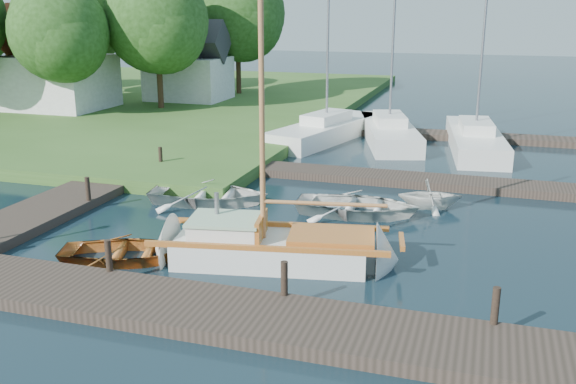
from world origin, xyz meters
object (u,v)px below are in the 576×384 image
(marina_boat_2, at_px, (475,138))
(tree_2, at_px, (59,31))
(mooring_post_5, at_px, (161,157))
(dinghy, at_px, (126,248))
(sailboat, at_px, (277,250))
(marina_boat_0, at_px, (326,129))
(mooring_post_1, at_px, (109,256))
(tender_a, at_px, (209,192))
(mooring_post_4, at_px, (88,189))
(marina_boat_1, at_px, (389,130))
(mooring_post_3, at_px, (495,306))
(tender_d, at_px, (430,192))
(tree_3, at_px, (157,19))
(house_c, at_px, (188,68))
(tree_4, at_px, (82,9))
(house_a, at_px, (55,68))
(mooring_post_2, at_px, (284,278))
(tender_c, at_px, (358,203))
(tree_7, at_px, (238,12))

(marina_boat_2, xyz_separation_m, tree_2, (-22.99, 0.46, 4.68))
(mooring_post_5, distance_m, dinghy, 9.36)
(sailboat, xyz_separation_m, marina_boat_0, (-2.82, 16.29, 0.22))
(mooring_post_1, bearing_deg, tender_a, 93.56)
(mooring_post_4, bearing_deg, marina_boat_1, 61.33)
(mooring_post_3, relative_size, tender_d, 0.38)
(mooring_post_1, relative_size, mooring_post_4, 1.00)
(tree_3, bearing_deg, marina_boat_1, -14.31)
(mooring_post_1, xyz_separation_m, marina_boat_1, (3.80, 19.27, -0.13))
(mooring_post_3, distance_m, sailboat, 6.03)
(marina_boat_2, relative_size, house_c, 2.05)
(marina_boat_0, relative_size, marina_boat_2, 0.95)
(sailboat, bearing_deg, tree_3, 114.79)
(tender_a, height_order, tree_4, tree_4)
(mooring_post_3, height_order, tree_2, tree_2)
(house_a, bearing_deg, tender_d, -27.55)
(marina_boat_1, bearing_deg, mooring_post_3, 178.95)
(mooring_post_2, height_order, tender_c, mooring_post_2)
(marina_boat_2, height_order, tree_7, marina_boat_2)
(tree_3, bearing_deg, house_c, 90.03)
(mooring_post_3, xyz_separation_m, marina_boat_1, (-5.20, 19.27, -0.13))
(sailboat, distance_m, house_a, 27.77)
(dinghy, distance_m, tender_a, 5.41)
(mooring_post_5, bearing_deg, tender_d, -7.61)
(tender_a, xyz_separation_m, tender_c, (5.14, 0.29, -0.01))
(mooring_post_2, height_order, mooring_post_5, same)
(tree_4, bearing_deg, tender_c, -40.11)
(mooring_post_2, relative_size, sailboat, 0.08)
(house_c, relative_size, tree_3, 0.60)
(marina_boat_0, bearing_deg, marina_boat_1, -65.47)
(mooring_post_2, bearing_deg, tree_3, 123.92)
(mooring_post_5, distance_m, tree_7, 22.32)
(tree_2, relative_size, tree_3, 0.89)
(tender_d, height_order, marina_boat_2, marina_boat_2)
(mooring_post_3, xyz_separation_m, tender_d, (-2.12, 8.55, -0.15))
(tender_a, height_order, tree_2, tree_2)
(house_a, bearing_deg, mooring_post_3, -38.93)
(tree_7, bearing_deg, marina_boat_1, -42.61)
(tree_4, bearing_deg, mooring_post_5, -48.66)
(marina_boat_1, xyz_separation_m, house_a, (-20.80, 1.73, 2.39))
(sailboat, bearing_deg, mooring_post_4, 150.91)
(mooring_post_4, bearing_deg, sailboat, -18.73)
(mooring_post_2, xyz_separation_m, marina_boat_2, (3.49, 18.59, -0.13))
(house_a, bearing_deg, tree_3, 18.85)
(tender_c, xyz_separation_m, house_c, (-15.72, 19.93, 2.17))
(mooring_post_1, height_order, marina_boat_2, marina_boat_2)
(mooring_post_3, distance_m, mooring_post_4, 13.93)
(sailboat, distance_m, tender_c, 4.77)
(dinghy, distance_m, marina_boat_2, 19.14)
(mooring_post_5, bearing_deg, tender_a, -41.97)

